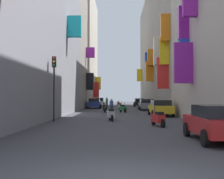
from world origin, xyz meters
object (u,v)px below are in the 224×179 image
at_px(parked_car_red, 218,122).
at_px(parked_car_blue, 94,103).
at_px(parked_car_yellow, 161,108).
at_px(pedestrian_near_left, 111,106).
at_px(parked_car_grey, 147,104).
at_px(scooter_silver, 111,114).
at_px(parked_car_white, 100,102).
at_px(scooter_orange, 118,104).
at_px(scooter_green, 123,108).
at_px(scooter_red, 158,118).
at_px(traffic_light_near_corner, 54,77).
at_px(parked_car_black, 139,102).
at_px(scooter_white, 120,106).
at_px(pedestrian_crossing, 107,102).
at_px(scooter_black, 105,108).

distance_m(parked_car_red, parked_car_blue, 32.72).
bearing_deg(parked_car_yellow, pedestrian_near_left, 135.24).
relative_size(parked_car_grey, scooter_silver, 2.23).
distance_m(parked_car_white, parked_car_yellow, 29.75).
distance_m(parked_car_yellow, parked_car_grey, 11.77).
bearing_deg(scooter_orange, scooter_green, -88.71).
height_order(scooter_red, traffic_light_near_corner, traffic_light_near_corner).
bearing_deg(parked_car_grey, scooter_orange, 102.44).
xyz_separation_m(parked_car_blue, parked_car_black, (7.37, 8.16, -0.02)).
height_order(parked_car_blue, traffic_light_near_corner, traffic_light_near_corner).
bearing_deg(parked_car_grey, pedestrian_near_left, -121.53).
xyz_separation_m(parked_car_red, parked_car_white, (-7.45, 43.46, 0.07)).
height_order(scooter_green, scooter_white, same).
xyz_separation_m(parked_car_black, pedestrian_near_left, (-4.47, -20.85, -0.01)).
relative_size(scooter_white, pedestrian_crossing, 1.05).
bearing_deg(pedestrian_crossing, scooter_silver, -86.95).
xyz_separation_m(parked_car_blue, parked_car_grey, (7.36, -5.43, -0.03)).
relative_size(scooter_silver, traffic_light_near_corner, 0.43).
bearing_deg(parked_car_blue, parked_car_grey, -36.41).
xyz_separation_m(parked_car_yellow, scooter_orange, (-3.82, 28.66, -0.30)).
xyz_separation_m(parked_car_grey, pedestrian_crossing, (-5.61, 8.63, 0.06)).
xyz_separation_m(pedestrian_crossing, traffic_light_near_corner, (-2.58, -26.45, 2.25)).
xyz_separation_m(scooter_red, pedestrian_near_left, (-3.04, 13.71, 0.30)).
bearing_deg(scooter_white, parked_car_white, 103.62).
xyz_separation_m(parked_car_blue, scooter_black, (2.12, -11.13, -0.33)).
relative_size(parked_car_grey, scooter_red, 2.27).
relative_size(scooter_green, scooter_black, 0.85).
distance_m(scooter_orange, scooter_white, 16.02).
height_order(parked_car_grey, scooter_white, parked_car_grey).
xyz_separation_m(parked_car_blue, scooter_white, (3.92, -4.56, -0.33)).
bearing_deg(scooter_green, traffic_light_near_corner, -112.80).
height_order(parked_car_blue, pedestrian_crossing, pedestrian_crossing).
relative_size(scooter_orange, pedestrian_near_left, 1.24).
height_order(scooter_red, pedestrian_crossing, pedestrian_crossing).
xyz_separation_m(scooter_orange, scooter_silver, (-0.52, -33.96, 0.00)).
xyz_separation_m(scooter_white, scooter_red, (2.03, -21.84, 0.00)).
distance_m(parked_car_black, parked_car_grey, 13.59).
height_order(parked_car_blue, scooter_silver, parked_car_blue).
xyz_separation_m(parked_car_red, scooter_silver, (-4.34, 9.36, -0.28)).
relative_size(parked_car_yellow, scooter_red, 2.32).
relative_size(parked_car_blue, parked_car_yellow, 0.93).
height_order(parked_car_yellow, scooter_orange, parked_car_yellow).
bearing_deg(parked_car_black, traffic_light_near_corner, -104.65).
height_order(parked_car_red, parked_car_grey, parked_car_grey).
bearing_deg(traffic_light_near_corner, parked_car_blue, 87.93).
bearing_deg(traffic_light_near_corner, scooter_green, 67.20).
xyz_separation_m(parked_car_red, parked_car_blue, (-7.45, 31.86, 0.05)).
bearing_deg(pedestrian_near_left, scooter_orange, 88.27).
relative_size(parked_car_blue, scooter_red, 2.16).
xyz_separation_m(parked_car_white, pedestrian_near_left, (2.90, -24.29, -0.05)).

